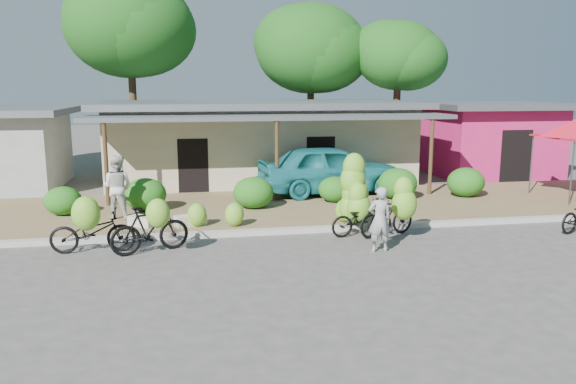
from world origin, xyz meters
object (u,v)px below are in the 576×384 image
Objects in this scene: sack_far at (142,221)px; teal_van at (330,169)px; bike_left at (151,227)px; bike_far_left at (92,229)px; tree_near_right at (394,54)px; tree_far_center at (125,24)px; tree_center_right at (307,47)px; bike_center at (357,201)px; bystander at (117,187)px; bike_right at (392,211)px; vendor at (380,219)px; sack_near at (190,220)px.

sack_far is 0.14× the size of teal_van.
bike_far_left is at bearing 59.11° from bike_left.
tree_near_right reaches higher than teal_van.
sack_far is (1.37, -13.01, -6.64)m from tree_far_center.
bike_far_left is at bearing -118.92° from tree_center_right.
bike_center is at bearing -114.27° from tree_near_right.
tree_center_right is 4.37× the size of bystander.
bike_right is at bearing 176.97° from teal_van.
tree_near_right is 3.58× the size of bike_far_left.
bike_left is 1.08× the size of bike_right.
tree_near_right is at bearing -40.59° from bike_right.
tree_center_right is 1.13× the size of tree_near_right.
bike_left is 3.67m from bystander.
vendor is (-0.75, -1.14, 0.08)m from bike_right.
bike_center reaches higher than teal_van.
bystander reaches higher than teal_van.
bike_far_left is at bearing -115.42° from sack_far.
vendor is at bearing -96.19° from tree_center_right.
bike_far_left is at bearing -9.26° from vendor.
bike_center is at bearing -90.09° from vendor.
teal_van is at bearing -18.46° from bike_right.
bystander is (-8.37, -12.41, -4.94)m from tree_center_right.
tree_near_right is 19.24m from bike_far_left.
bike_right is (0.76, -0.65, -0.16)m from bike_center.
sack_far is 0.40× the size of bystander.
tree_center_right reaches higher than bike_right.
bike_center is (5.42, 0.97, 0.24)m from bike_left.
bike_far_left is at bearing 87.46° from bike_center.
tree_far_center is at bearing -14.62° from bike_left.
sack_far is at bearing 67.86° from bike_center.
tree_center_right is at bearing -96.59° from vendor.
tree_near_right is 18.53m from bike_left.
tree_far_center is at bearing 17.86° from bike_center.
teal_van reaches higher than vendor.
sack_near is (2.70, -13.21, -6.63)m from tree_far_center.
bystander reaches higher than vendor.
bystander reaches higher than sack_far.
bike_right is at bearing -62.19° from tree_far_center.
bike_far_left is at bearing -140.51° from sack_near.
tree_near_right is at bearing -38.71° from teal_van.
bike_left is at bearing -113.54° from sack_near.
bike_center is at bearing -15.03° from sack_near.
tree_center_right is (9.00, 0.50, -0.90)m from tree_far_center.
tree_far_center is 14.68m from sack_far.
tree_near_right is (13.00, -1.50, -1.32)m from tree_far_center.
sack_far is (-5.81, 1.40, -0.62)m from bike_center.
tree_center_right is at bearing 3.18° from tree_far_center.
sack_near is 0.53× the size of vendor.
teal_van is at bearing -50.60° from bike_far_left.
bystander is at bearing -33.57° from vendor.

